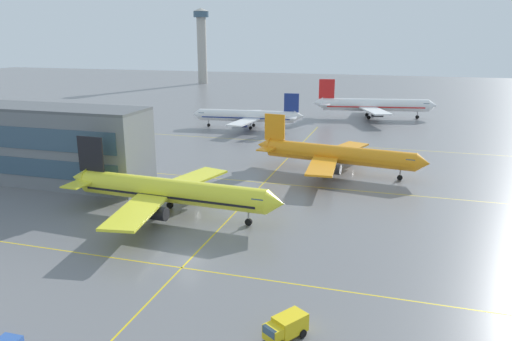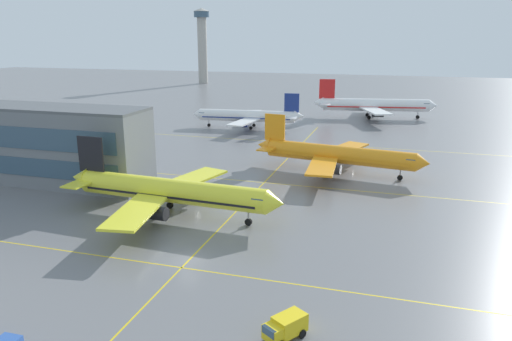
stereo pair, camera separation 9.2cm
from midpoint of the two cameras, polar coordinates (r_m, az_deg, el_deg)
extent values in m
plane|color=slate|center=(60.72, -7.88, -10.44)|extent=(600.00, 600.00, 0.00)
cylinder|color=yellow|center=(74.24, -9.84, -2.36)|extent=(30.61, 5.27, 3.62)
cone|color=yellow|center=(67.92, 2.37, -3.85)|extent=(2.66, 3.67, 3.54)
cone|color=yellow|center=(83.47, -19.92, -0.80)|extent=(3.23, 3.60, 3.44)
cube|color=black|center=(80.92, -18.83, 1.81)|extent=(4.58, 0.59, 5.71)
cube|color=yellow|center=(80.13, -20.10, -1.48)|extent=(3.31, 5.11, 0.23)
cube|color=yellow|center=(84.37, -17.65, -0.42)|extent=(3.31, 5.11, 0.23)
cube|color=yellow|center=(68.43, -13.85, -4.67)|extent=(7.09, 14.87, 0.38)
cube|color=yellow|center=(81.62, -7.63, -1.03)|extent=(8.50, 15.07, 0.38)
cylinder|color=black|center=(70.73, -11.61, -4.92)|extent=(3.34, 2.17, 2.00)
cylinder|color=black|center=(78.82, -7.90, -2.59)|extent=(3.34, 2.17, 2.00)
cube|color=#385166|center=(68.39, 0.63, -3.23)|extent=(1.89, 3.42, 0.67)
cube|color=black|center=(74.38, -9.83, -2.69)|extent=(28.17, 5.17, 0.34)
cylinder|color=#99999E|center=(69.98, -0.86, -5.27)|extent=(0.27, 0.27, 1.57)
cylinder|color=black|center=(70.36, -0.86, -6.07)|extent=(1.07, 0.48, 1.05)
cylinder|color=#99999E|center=(73.93, -11.99, -4.46)|extent=(0.27, 0.27, 1.57)
cylinder|color=black|center=(74.29, -11.95, -5.22)|extent=(1.07, 0.48, 1.05)
cylinder|color=#99999E|center=(77.91, -10.09, -3.31)|extent=(0.27, 0.27, 1.57)
cylinder|color=black|center=(78.26, -10.06, -4.04)|extent=(1.07, 0.48, 1.05)
cylinder|color=orange|center=(97.28, 9.77, 1.87)|extent=(29.74, 7.81, 3.51)
cone|color=orange|center=(94.49, 19.12, 0.81)|extent=(2.88, 3.75, 3.44)
cone|color=orange|center=(102.53, 1.00, 3.01)|extent=(3.41, 3.73, 3.33)
cube|color=orange|center=(100.80, 2.26, 5.09)|extent=(4.43, 0.98, 5.54)
cube|color=orange|center=(99.29, 1.37, 2.59)|extent=(3.63, 5.18, 0.22)
cube|color=orange|center=(104.26, 2.60, 3.21)|extent=(3.63, 5.18, 0.22)
cube|color=orange|center=(90.35, 7.84, 0.53)|extent=(5.65, 14.12, 0.37)
cube|color=orange|center=(105.02, 10.44, 2.54)|extent=(9.34, 14.65, 0.37)
cylinder|color=#333338|center=(93.18, 9.03, 0.18)|extent=(3.39, 2.38, 1.94)
cylinder|color=#333338|center=(102.16, 10.56, 1.48)|extent=(3.39, 2.38, 1.94)
cube|color=#385166|center=(94.59, 17.88, 1.26)|extent=(2.12, 3.44, 0.65)
cube|color=orange|center=(97.38, 9.76, 1.62)|extent=(27.41, 7.50, 0.33)
cylinder|color=#99999E|center=(95.51, 16.65, -0.23)|extent=(0.26, 0.26, 1.52)
cylinder|color=black|center=(95.78, 16.60, -0.81)|extent=(1.07, 0.56, 1.02)
cylinder|color=#99999E|center=(96.09, 8.26, 0.37)|extent=(0.26, 0.26, 1.52)
cylinder|color=black|center=(96.36, 8.24, -0.21)|extent=(1.07, 0.56, 1.02)
cylinder|color=#99999E|center=(100.55, 9.07, 1.02)|extent=(0.26, 0.26, 1.52)
cylinder|color=black|center=(100.80, 9.05, 0.46)|extent=(1.07, 0.56, 1.02)
cylinder|color=white|center=(143.78, -1.11, 6.46)|extent=(28.68, 6.18, 3.38)
cone|color=white|center=(147.75, -7.00, 6.59)|extent=(2.63, 3.53, 3.31)
cone|color=white|center=(141.29, 5.15, 6.38)|extent=(3.15, 3.48, 3.21)
cube|color=navy|center=(140.99, 4.25, 7.95)|extent=(4.28, 0.74, 5.34)
cube|color=white|center=(144.11, 4.52, 6.58)|extent=(3.29, 4.89, 0.21)
cube|color=white|center=(138.88, 4.26, 6.24)|extent=(3.29, 4.89, 0.21)
cube|color=white|center=(151.00, -0.17, 6.70)|extent=(8.46, 14.13, 0.36)
cube|color=white|center=(136.39, -1.41, 5.73)|extent=(6.07, 13.78, 0.36)
cylinder|color=navy|center=(148.55, -0.80, 6.09)|extent=(3.20, 2.16, 1.87)
cylinder|color=navy|center=(139.64, -1.58, 5.48)|extent=(3.20, 2.16, 1.87)
cube|color=#385166|center=(147.06, -6.24, 6.77)|extent=(1.90, 3.25, 0.62)
cube|color=navy|center=(143.84, -1.11, 6.29)|extent=(26.41, 5.99, 0.32)
cylinder|color=#99999E|center=(146.98, -5.54, 5.73)|extent=(0.25, 0.25, 1.47)
cylinder|color=black|center=(147.15, -5.53, 5.35)|extent=(1.01, 0.50, 0.98)
cylinder|color=#99999E|center=(146.01, -0.23, 5.73)|extent=(0.25, 0.25, 1.47)
cylinder|color=black|center=(146.19, -0.23, 5.36)|extent=(1.01, 0.50, 0.98)
cylinder|color=#99999E|center=(141.55, -0.59, 5.42)|extent=(0.25, 0.25, 1.47)
cylinder|color=black|center=(141.72, -0.59, 5.03)|extent=(1.01, 0.50, 0.98)
cylinder|color=white|center=(166.21, 13.88, 7.51)|extent=(34.36, 10.11, 4.06)
cone|color=white|center=(169.58, 20.13, 7.17)|extent=(3.45, 4.41, 3.98)
cone|color=white|center=(164.79, 7.34, 7.91)|extent=(4.05, 4.41, 3.86)
cube|color=red|center=(164.31, 8.38, 9.47)|extent=(5.11, 1.30, 6.41)
cube|color=white|center=(161.66, 8.15, 7.74)|extent=(4.36, 6.08, 0.26)
cube|color=white|center=(168.01, 8.10, 8.03)|extent=(4.36, 6.08, 0.26)
cube|color=white|center=(157.24, 13.88, 6.83)|extent=(11.22, 16.94, 0.43)
cube|color=white|center=(175.10, 13.15, 7.73)|extent=(6.03, 16.18, 0.43)
cylinder|color=#4C4C51|center=(161.07, 14.15, 6.51)|extent=(3.98, 2.86, 2.24)
cylinder|color=#4C4C51|center=(171.97, 13.68, 7.09)|extent=(3.98, 2.86, 2.24)
cube|color=#385166|center=(168.95, 19.33, 7.41)|extent=(2.56, 4.02, 0.75)
cube|color=red|center=(166.28, 13.87, 7.33)|extent=(31.68, 9.66, 0.38)
cylinder|color=#99999E|center=(168.93, 18.52, 6.38)|extent=(0.30, 0.30, 1.76)
cylinder|color=black|center=(169.10, 18.49, 5.99)|extent=(1.24, 0.68, 1.18)
cylinder|color=#99999E|center=(163.59, 13.19, 6.50)|extent=(0.30, 0.30, 1.76)
cylinder|color=black|center=(163.77, 13.17, 6.09)|extent=(1.24, 0.68, 1.18)
cylinder|color=#99999E|center=(169.04, 12.99, 6.79)|extent=(0.30, 0.30, 1.76)
cylinder|color=black|center=(169.22, 12.96, 6.40)|extent=(1.24, 0.68, 1.18)
cube|color=yellow|center=(59.11, -8.70, -11.23)|extent=(123.48, 0.20, 0.01)
cube|color=yellow|center=(90.46, 0.99, -1.43)|extent=(123.48, 0.20, 0.01)
cube|color=yellow|center=(124.29, 5.50, 3.22)|extent=(123.48, 0.20, 0.01)
cube|color=yellow|center=(90.46, 0.99, -1.43)|extent=(0.20, 118.45, 0.01)
cube|color=yellow|center=(46.26, 4.03, -17.53)|extent=(3.25, 3.55, 1.70)
cube|color=yellow|center=(45.24, 2.13, -18.58)|extent=(2.22, 2.08, 1.40)
cube|color=#385166|center=(44.76, 1.63, -18.44)|extent=(1.53, 1.19, 0.70)
cylinder|color=black|center=(46.24, 1.34, -18.77)|extent=(0.68, 0.82, 0.80)
cylinder|color=black|center=(47.70, 3.83, -17.62)|extent=(0.68, 0.82, 0.80)
cylinder|color=black|center=(46.58, 5.51, -18.57)|extent=(0.68, 0.82, 0.80)
cylinder|color=#ADA89E|center=(282.31, -6.30, 13.80)|extent=(5.20, 5.20, 36.12)
cylinder|color=#385166|center=(282.40, -6.43, 17.79)|extent=(8.40, 8.40, 3.20)
cone|color=#ADA89E|center=(282.51, -6.44, 18.30)|extent=(8.82, 8.82, 1.80)
camera|label=1|loc=(0.05, -89.97, 0.01)|focal=34.01mm
camera|label=2|loc=(0.05, 90.03, -0.01)|focal=34.01mm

